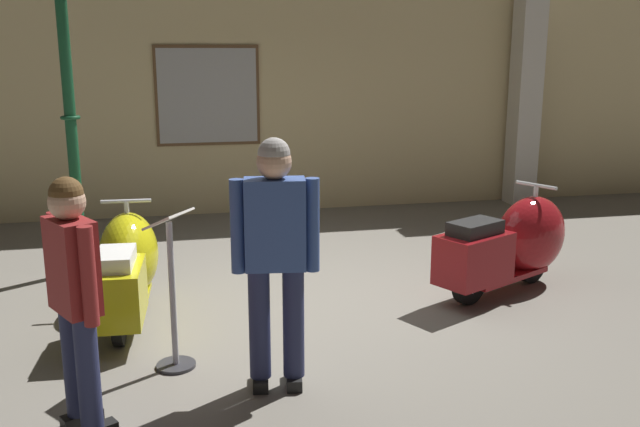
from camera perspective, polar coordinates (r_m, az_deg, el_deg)
The scene contains 8 objects.
ground_plane at distance 6.28m, azimuth -0.46°, elevation -7.25°, with size 60.00×60.00×0.00m, color slate.
showroom_back_wall at distance 9.66m, azimuth -4.42°, elevation 10.60°, with size 18.00×0.63×3.53m.
scooter_0 at distance 6.04m, azimuth -15.77°, elevation -4.24°, with size 0.55×1.59×0.96m.
scooter_1 at distance 6.71m, azimuth 15.79°, elevation -2.39°, with size 1.65×1.14×0.99m.
lamppost at distance 7.21m, azimuth -19.94°, elevation 7.00°, with size 0.28×0.28×2.96m.
visitor_0 at distance 4.43m, azimuth -3.71°, elevation -2.83°, with size 0.56×0.31×1.68m.
visitor_1 at distance 4.14m, azimuth -19.67°, elevation -5.95°, with size 0.36×0.47×1.54m.
info_stanchion at distance 4.97m, azimuth -12.08°, elevation -7.28°, with size 0.36×0.39×1.15m.
Camera 1 is at (-1.20, -5.76, 2.19)m, focal length 38.64 mm.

